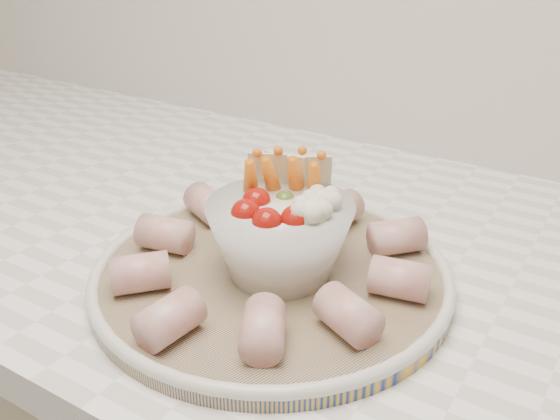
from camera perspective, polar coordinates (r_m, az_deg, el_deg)
The scene contains 3 objects.
serving_platter at distance 0.60m, azimuth -0.79°, elevation -5.85°, with size 0.42×0.42×0.02m.
veggie_bowl at distance 0.57m, azimuth 0.08°, elevation -2.18°, with size 0.14×0.14×0.11m.
cured_meat_rolls at distance 0.59m, azimuth -0.83°, elevation -4.04°, with size 0.29×0.29×0.03m.
Camera 1 is at (0.25, 0.93, 1.25)m, focal length 40.00 mm.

